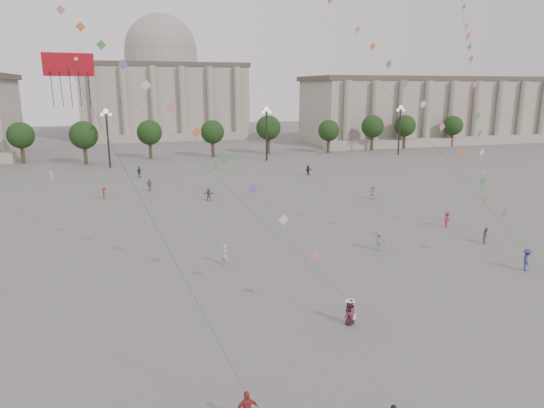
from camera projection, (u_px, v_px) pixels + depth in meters
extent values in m
plane|color=#5F5B59|center=(356.00, 340.00, 28.16)|extent=(360.00, 360.00, 0.00)
cube|color=#A49989|center=(447.00, 111.00, 135.87)|extent=(80.00, 22.00, 16.00)
cube|color=#4D4438|center=(449.00, 79.00, 133.86)|extent=(81.60, 22.44, 1.20)
cube|color=#A49989|center=(476.00, 140.00, 125.42)|extent=(84.00, 4.00, 2.00)
cube|color=#A49989|center=(164.00, 102.00, 146.77)|extent=(46.00, 30.00, 20.00)
cube|color=#4D4438|center=(162.00, 66.00, 144.29)|extent=(46.92, 30.60, 1.20)
cube|color=#A49989|center=(170.00, 137.00, 133.05)|extent=(48.30, 4.00, 2.00)
cylinder|color=#A49989|center=(161.00, 59.00, 143.84)|extent=(21.00, 21.00, 5.00)
sphere|color=gray|center=(161.00, 51.00, 143.26)|extent=(21.00, 21.00, 21.00)
cylinder|color=#3C291E|center=(27.00, 156.00, 91.84)|extent=(0.70, 0.70, 3.52)
sphere|color=black|center=(25.00, 136.00, 90.98)|extent=(5.12, 5.12, 5.12)
cylinder|color=#3C291E|center=(94.00, 153.00, 95.23)|extent=(0.70, 0.70, 3.52)
sphere|color=black|center=(93.00, 134.00, 94.37)|extent=(5.12, 5.12, 5.12)
cylinder|color=#3C291E|center=(157.00, 151.00, 98.62)|extent=(0.70, 0.70, 3.52)
sphere|color=black|center=(156.00, 133.00, 97.76)|extent=(5.12, 5.12, 5.12)
cylinder|color=#3C291E|center=(215.00, 149.00, 102.01)|extent=(0.70, 0.70, 3.52)
sphere|color=black|center=(215.00, 131.00, 101.15)|extent=(5.12, 5.12, 5.12)
cylinder|color=#3C291E|center=(270.00, 147.00, 105.40)|extent=(0.70, 0.70, 3.52)
sphere|color=black|center=(270.00, 130.00, 104.54)|extent=(5.12, 5.12, 5.12)
cylinder|color=#3C291E|center=(321.00, 145.00, 108.80)|extent=(0.70, 0.70, 3.52)
sphere|color=black|center=(321.00, 128.00, 107.94)|extent=(5.12, 5.12, 5.12)
cylinder|color=#3C291E|center=(369.00, 143.00, 112.19)|extent=(0.70, 0.70, 3.52)
sphere|color=black|center=(369.00, 127.00, 111.33)|extent=(5.12, 5.12, 5.12)
cylinder|color=#3C291E|center=(414.00, 142.00, 115.58)|extent=(0.70, 0.70, 3.52)
sphere|color=black|center=(415.00, 126.00, 114.72)|extent=(5.12, 5.12, 5.12)
cylinder|color=#3C291E|center=(456.00, 140.00, 118.97)|extent=(0.70, 0.70, 3.52)
sphere|color=black|center=(458.00, 125.00, 118.11)|extent=(5.12, 5.12, 5.12)
cylinder|color=#262628|center=(108.00, 140.00, 87.88)|extent=(0.36, 0.36, 10.00)
sphere|color=#FFE5B2|center=(106.00, 111.00, 86.66)|extent=(0.90, 0.90, 0.90)
sphere|color=#FFE5B2|center=(102.00, 115.00, 86.60)|extent=(0.60, 0.60, 0.60)
sphere|color=#FFE5B2|center=(110.00, 115.00, 87.00)|extent=(0.60, 0.60, 0.60)
cylinder|color=#262628|center=(267.00, 136.00, 96.36)|extent=(0.36, 0.36, 10.00)
sphere|color=#FFE5B2|center=(267.00, 109.00, 95.14)|extent=(0.90, 0.90, 0.90)
sphere|color=#FFE5B2|center=(263.00, 112.00, 95.08)|extent=(0.60, 0.60, 0.60)
sphere|color=#FFE5B2|center=(270.00, 112.00, 95.48)|extent=(0.60, 0.60, 0.60)
cylinder|color=#262628|center=(399.00, 132.00, 104.84)|extent=(0.36, 0.36, 10.00)
sphere|color=#FFE5B2|center=(401.00, 107.00, 103.62)|extent=(0.90, 0.90, 0.90)
sphere|color=#FFE5B2|center=(398.00, 110.00, 103.56)|extent=(0.60, 0.60, 0.60)
sphere|color=#FFE5B2|center=(404.00, 110.00, 103.96)|extent=(0.60, 0.60, 0.60)
imported|color=navy|center=(139.00, 172.00, 79.07)|extent=(1.10, 1.08, 1.86)
imported|color=silver|center=(216.00, 164.00, 87.93)|extent=(1.53, 1.21, 1.63)
imported|color=slate|center=(379.00, 241.00, 43.45)|extent=(1.17, 0.70, 1.79)
imported|color=silver|center=(373.00, 192.00, 63.75)|extent=(1.79, 1.14, 1.85)
imported|color=#9B2A3F|center=(447.00, 219.00, 50.70)|extent=(1.26, 1.04, 1.70)
imported|color=black|center=(308.00, 170.00, 81.17)|extent=(1.59, 1.14, 1.66)
imported|color=silver|center=(51.00, 176.00, 75.67)|extent=(0.60, 0.72, 1.68)
imported|color=slate|center=(209.00, 194.00, 62.85)|extent=(1.61, 0.91, 1.65)
imported|color=beige|center=(225.00, 255.00, 39.91)|extent=(0.66, 0.75, 1.73)
imported|color=slate|center=(149.00, 185.00, 68.64)|extent=(1.04, 0.51, 1.72)
imported|color=#9A372A|center=(104.00, 193.00, 64.01)|extent=(0.89, 1.15, 1.57)
imported|color=#942840|center=(350.00, 312.00, 29.79)|extent=(1.02, 0.99, 1.66)
imported|color=navy|center=(527.00, 260.00, 38.65)|extent=(1.24, 1.34, 1.81)
imported|color=slate|center=(486.00, 236.00, 45.47)|extent=(0.92, 0.91, 1.50)
imported|color=black|center=(350.00, 313.00, 29.87)|extent=(0.88, 0.77, 1.52)
cone|color=white|center=(350.00, 300.00, 29.67)|extent=(0.52, 0.52, 0.14)
cylinder|color=white|center=(350.00, 301.00, 29.69)|extent=(0.60, 0.60, 0.02)
cube|color=white|center=(354.00, 316.00, 29.85)|extent=(0.22, 0.10, 0.35)
cube|color=red|center=(68.00, 65.00, 22.03)|extent=(2.25, 0.79, 1.02)
cube|color=green|center=(59.00, 59.00, 21.84)|extent=(0.37, 0.23, 0.34)
cube|color=#1D4C9D|center=(76.00, 59.00, 22.04)|extent=(0.37, 0.23, 0.34)
sphere|color=yellow|center=(59.00, 59.00, 21.80)|extent=(0.20, 0.20, 0.20)
sphere|color=yellow|center=(76.00, 59.00, 22.00)|extent=(0.20, 0.20, 0.20)
cylinder|color=#3F3F3F|center=(155.00, 224.00, 21.29)|extent=(0.02, 0.02, 16.70)
cylinder|color=#3F3F3F|center=(54.00, 26.00, 40.81)|extent=(0.02, 0.02, 66.50)
cube|color=pink|center=(316.00, 256.00, 30.39)|extent=(0.76, 0.25, 0.76)
cube|color=silver|center=(284.00, 220.00, 31.26)|extent=(0.76, 0.25, 0.76)
cube|color=#8655AB|center=(253.00, 188.00, 32.16)|extent=(0.76, 0.25, 0.76)
cube|color=#43924C|center=(224.00, 159.00, 33.09)|extent=(0.76, 0.25, 0.76)
cube|color=orange|center=(197.00, 132.00, 34.03)|extent=(0.76, 0.25, 0.76)
cube|color=pink|center=(171.00, 108.00, 34.98)|extent=(0.76, 0.25, 0.76)
cube|color=silver|center=(146.00, 85.00, 35.94)|extent=(0.76, 0.25, 0.76)
cube|color=#8655AB|center=(123.00, 64.00, 36.91)|extent=(0.76, 0.25, 0.76)
cube|color=#43924C|center=(101.00, 45.00, 37.89)|extent=(0.76, 0.25, 0.76)
cube|color=orange|center=(80.00, 27.00, 38.87)|extent=(0.76, 0.25, 0.76)
cube|color=pink|center=(61.00, 10.00, 39.86)|extent=(0.76, 0.25, 0.76)
cylinder|color=#3F3F3F|center=(310.00, 3.00, 55.30)|extent=(0.02, 0.02, 70.96)
cube|color=#8655AB|center=(505.00, 212.00, 39.60)|extent=(0.76, 0.25, 0.76)
cube|color=#43924C|center=(483.00, 180.00, 40.82)|extent=(0.76, 0.25, 0.76)
cube|color=orange|center=(462.00, 152.00, 42.07)|extent=(0.76, 0.25, 0.76)
cube|color=pink|center=(442.00, 127.00, 43.36)|extent=(0.76, 0.25, 0.76)
cube|color=silver|center=(423.00, 104.00, 44.66)|extent=(0.76, 0.25, 0.76)
cube|color=#8655AB|center=(406.00, 83.00, 45.97)|extent=(0.76, 0.25, 0.76)
cube|color=#43924C|center=(389.00, 64.00, 47.30)|extent=(0.76, 0.25, 0.76)
cube|color=orange|center=(373.00, 46.00, 48.64)|extent=(0.76, 0.25, 0.76)
cube|color=pink|center=(358.00, 30.00, 49.98)|extent=(0.76, 0.25, 0.76)
cube|color=silver|center=(343.00, 14.00, 51.33)|extent=(0.76, 0.25, 0.76)
cube|color=#8655AB|center=(330.00, 0.00, 52.68)|extent=(0.76, 0.25, 0.76)
cylinder|color=#3F3F3F|center=(468.00, 56.00, 61.24)|extent=(0.02, 0.02, 53.50)
cube|color=orange|center=(485.00, 197.00, 46.60)|extent=(0.76, 0.25, 0.76)
cube|color=pink|center=(484.00, 173.00, 48.02)|extent=(0.76, 0.25, 0.76)
cube|color=silver|center=(482.00, 152.00, 49.47)|extent=(0.76, 0.25, 0.76)
cube|color=#8655AB|center=(480.00, 133.00, 50.95)|extent=(0.76, 0.25, 0.76)
cube|color=#43924C|center=(478.00, 116.00, 52.44)|extent=(0.76, 0.25, 0.76)
cube|color=orange|center=(476.00, 100.00, 53.95)|extent=(0.76, 0.25, 0.76)
cube|color=pink|center=(474.00, 85.00, 55.46)|extent=(0.76, 0.25, 0.76)
cube|color=silver|center=(473.00, 71.00, 56.98)|extent=(0.76, 0.25, 0.76)
cube|color=#8655AB|center=(471.00, 59.00, 58.51)|extent=(0.76, 0.25, 0.76)
cube|color=#43924C|center=(470.00, 47.00, 60.04)|extent=(0.76, 0.25, 0.76)
cube|color=orange|center=(468.00, 36.00, 61.58)|extent=(0.76, 0.25, 0.76)
cube|color=pink|center=(467.00, 25.00, 63.13)|extent=(0.76, 0.25, 0.76)
cube|color=silver|center=(465.00, 16.00, 64.68)|extent=(0.76, 0.25, 0.76)
cube|color=#8655AB|center=(464.00, 6.00, 66.23)|extent=(0.76, 0.25, 0.76)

